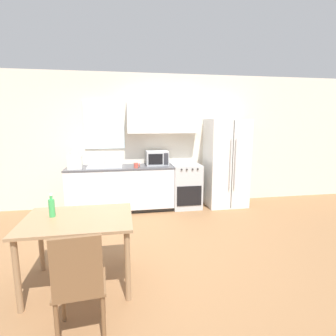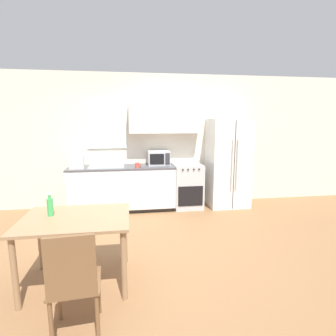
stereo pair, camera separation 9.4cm
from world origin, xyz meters
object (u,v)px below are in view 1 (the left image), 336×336
at_px(coffee_mug, 136,165).
at_px(drink_bottle, 52,207).
at_px(microwave, 157,158).
at_px(dining_chair_near, 79,280).
at_px(dining_table, 79,228).
at_px(refrigerator, 226,163).
at_px(oven_range, 186,186).

height_order(coffee_mug, drink_bottle, drink_bottle).
height_order(microwave, drink_bottle, microwave).
bearing_deg(drink_bottle, microwave, 59.13).
xyz_separation_m(dining_chair_near, drink_bottle, (-0.39, 0.88, 0.32)).
distance_m(microwave, drink_bottle, 2.80).
bearing_deg(dining_chair_near, dining_table, 93.87).
height_order(refrigerator, microwave, refrigerator).
height_order(oven_range, refrigerator, refrigerator).
height_order(microwave, coffee_mug, microwave).
bearing_deg(dining_table, drink_bottle, 162.52).
bearing_deg(oven_range, dining_chair_near, -116.99).
bearing_deg(dining_chair_near, refrigerator, 47.32).
bearing_deg(dining_table, refrigerator, 42.41).
bearing_deg(dining_chair_near, drink_bottle, 109.26).
distance_m(oven_range, drink_bottle, 3.08).
xyz_separation_m(oven_range, dining_chair_near, (-1.62, -3.18, 0.09)).
distance_m(coffee_mug, dining_chair_near, 3.05).
bearing_deg(coffee_mug, oven_range, 12.14).
relative_size(coffee_mug, dining_chair_near, 0.12).
xyz_separation_m(refrigerator, microwave, (-1.43, 0.12, 0.12)).
relative_size(oven_range, refrigerator, 0.50).
distance_m(microwave, dining_table, 2.77).
distance_m(refrigerator, coffee_mug, 1.87).
distance_m(refrigerator, drink_bottle, 3.66).
relative_size(refrigerator, dining_table, 1.62).
xyz_separation_m(refrigerator, drink_bottle, (-2.86, -2.28, -0.04)).
distance_m(dining_table, dining_chair_near, 0.81).
height_order(dining_chair_near, drink_bottle, drink_bottle).
distance_m(oven_range, refrigerator, 0.97).
distance_m(refrigerator, dining_table, 3.52).
relative_size(dining_chair_near, drink_bottle, 3.73).
bearing_deg(refrigerator, microwave, 175.36).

